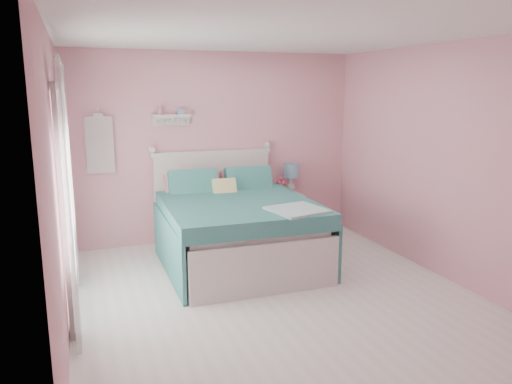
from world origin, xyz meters
TOP-DOWN VIEW (x-y plane):
  - floor at (0.00, 0.00)m, footprint 4.50×4.50m
  - room_shell at (0.00, 0.00)m, footprint 4.50×4.50m
  - bed at (-0.08, 1.16)m, footprint 1.75×2.19m
  - nightstand at (0.99, 2.02)m, footprint 0.42×0.41m
  - table_lamp at (1.07, 2.07)m, footprint 0.22×0.22m
  - vase at (0.92, 2.07)m, footprint 0.14×0.14m
  - teacup at (0.92, 1.86)m, footprint 0.15×0.15m
  - roses at (0.91, 2.07)m, footprint 0.14×0.11m
  - wall_shelf at (-0.63, 2.19)m, footprint 0.50×0.15m
  - hanging_dress at (-1.55, 2.18)m, footprint 0.34×0.03m
  - french_door at (-1.97, 0.40)m, footprint 0.04×1.32m
  - curtain_near at (-1.92, -0.34)m, footprint 0.04×0.40m
  - curtain_far at (-1.92, 1.14)m, footprint 0.04×0.40m

SIDE VIEW (x-z plane):
  - floor at x=0.00m, z-range 0.00..0.00m
  - nightstand at x=0.99m, z-range 0.00..0.60m
  - bed at x=-0.08m, z-range -0.21..1.05m
  - teacup at x=0.92m, z-range 0.60..0.69m
  - vase at x=0.92m, z-range 0.60..0.75m
  - roses at x=0.91m, z-range 0.73..0.85m
  - table_lamp at x=1.07m, z-range 0.69..1.13m
  - french_door at x=-1.97m, z-range -0.01..2.15m
  - curtain_near at x=-1.92m, z-range 0.02..2.34m
  - curtain_far at x=-1.92m, z-range 0.02..2.34m
  - hanging_dress at x=-1.55m, z-range 1.04..1.76m
  - room_shell at x=0.00m, z-range -0.67..3.83m
  - wall_shelf at x=-0.63m, z-range 1.61..1.86m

